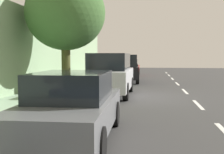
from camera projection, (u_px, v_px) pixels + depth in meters
The scene contains 14 objects.
ground at pixel (133, 96), 13.49m from camera, with size 64.21×64.21×0.00m, color #373737.
sidewalk at pixel (55, 93), 13.96m from camera, with size 3.04×40.13×0.14m, color #94B094.
curb_edge at pixel (88, 94), 13.76m from camera, with size 0.16×40.13×0.14m, color gray.
lane_stripe_centre at pixel (190, 97), 13.23m from camera, with size 0.14×40.00×0.01m.
lane_stripe_bike_edge at pixel (119, 96), 13.58m from camera, with size 0.12×40.13×0.01m, color white.
building_facade at pixel (19, 51), 14.04m from camera, with size 0.50×40.13×4.26m, color #87A37C.
parked_sedan_red_nearest at pixel (129, 67), 27.93m from camera, with size 1.86×4.41×1.52m.
parked_pickup_black_second at pixel (125, 69), 20.72m from camera, with size 2.22×5.39×1.95m.
parked_suv_silver_mid at pixel (110, 74), 13.65m from camera, with size 1.99×4.71×1.99m.
parked_sedan_grey_far at pixel (72, 107), 6.45m from camera, with size 1.89×4.43×1.52m.
bicycle_at_curb at pixel (97, 88), 13.68m from camera, with size 1.75×0.46×0.77m.
cyclist_with_backpack at pixel (94, 72), 14.09m from camera, with size 0.48×0.60×1.78m.
street_tree_near_cyclist at pixel (65, 13), 13.61m from camera, with size 3.75×3.75×5.50m.
fire_hydrant at pixel (83, 82), 14.73m from camera, with size 0.22×0.22×0.84m.
Camera 1 is at (-0.74, 13.41, 1.89)m, focal length 46.51 mm.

